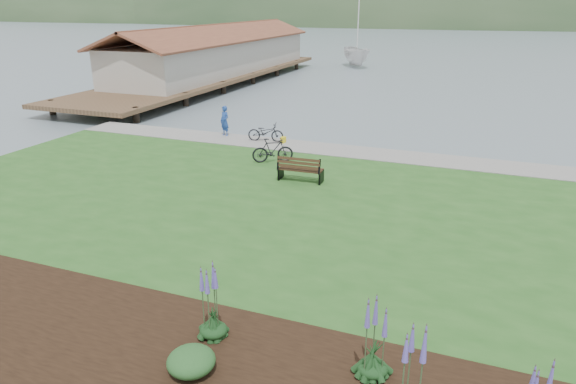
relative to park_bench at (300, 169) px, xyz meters
name	(u,v)px	position (x,y,z in m)	size (l,w,h in m)	color
ground	(340,214)	(2.24, -1.76, -0.96)	(600.00, 600.00, 0.00)	slate
lawn	(324,230)	(2.24, -3.76, -0.76)	(34.00, 20.00, 0.40)	#24551E
shoreline_path	(379,154)	(2.24, 5.14, -0.54)	(34.00, 2.20, 0.03)	gray
far_hillside	(549,27)	(22.24, 168.24, -0.96)	(580.00, 80.00, 38.00)	#2E4A29
pier_pavilion	(217,54)	(-17.76, 25.76, 1.68)	(8.00, 36.00, 5.40)	#4C3826
park_bench	(300,169)	(0.00, 0.00, 0.00)	(1.85, 0.80, 1.13)	#312013
person	(225,119)	(-6.47, 5.74, 0.41)	(0.71, 0.49, 1.95)	#22469C
bicycle_a	(266,132)	(-3.89, 5.44, -0.06)	(1.92, 0.67, 1.00)	black
bicycle_b	(273,150)	(-2.10, 2.11, 0.01)	(1.89, 0.55, 1.14)	black
sailboat	(356,67)	(-8.31, 42.86, -0.96)	(10.65, 10.84, 28.08)	silver
pannier	(283,140)	(-2.90, 5.44, -0.39)	(0.21, 0.32, 0.34)	yellow
echium_4	(212,302)	(1.79, -10.53, 0.34)	(0.62, 0.62, 2.13)	#123316
echium_5	(374,343)	(5.32, -10.50, 0.22)	(0.62, 0.62, 1.97)	#123316
shrub_0	(191,361)	(1.94, -11.71, -0.28)	(0.97, 0.97, 0.49)	#1E4C21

